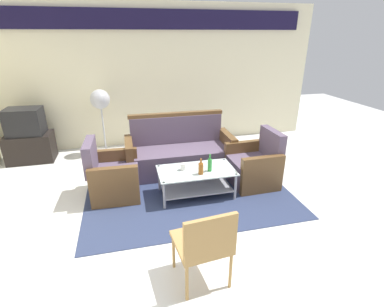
% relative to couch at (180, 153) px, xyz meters
% --- Properties ---
extents(ground_plane, '(14.00, 14.00, 0.00)m').
position_rel_couch_xyz_m(ground_plane, '(-0.04, -1.49, -0.32)').
color(ground_plane, white).
extents(wall_back, '(6.52, 0.19, 2.80)m').
position_rel_couch_xyz_m(wall_back, '(-0.04, 1.57, 1.16)').
color(wall_back, beige).
rests_on(wall_back, ground).
extents(rug, '(2.98, 2.25, 0.01)m').
position_rel_couch_xyz_m(rug, '(-0.03, -0.73, -0.31)').
color(rug, '#2D3856').
rests_on(rug, ground).
extents(couch, '(1.80, 0.75, 0.96)m').
position_rel_couch_xyz_m(couch, '(0.00, 0.00, 0.00)').
color(couch, '#5B4C60').
rests_on(couch, rug).
extents(armchair_left, '(0.73, 0.78, 0.85)m').
position_rel_couch_xyz_m(armchair_left, '(-1.11, -0.59, -0.03)').
color(armchair_left, '#5B4C60').
rests_on(armchair_left, rug).
extents(armchair_right, '(0.72, 0.78, 0.85)m').
position_rel_couch_xyz_m(armchair_right, '(1.05, -0.72, -0.03)').
color(armchair_right, '#5B4C60').
rests_on(armchair_right, rug).
extents(coffee_table, '(1.10, 0.60, 0.40)m').
position_rel_couch_xyz_m(coffee_table, '(0.07, -0.88, -0.04)').
color(coffee_table, silver).
rests_on(coffee_table, rug).
extents(bottle_brown, '(0.07, 0.07, 0.23)m').
position_rel_couch_xyz_m(bottle_brown, '(0.10, -1.02, 0.18)').
color(bottle_brown, brown).
rests_on(bottle_brown, coffee_table).
extents(bottle_green, '(0.06, 0.06, 0.26)m').
position_rel_couch_xyz_m(bottle_green, '(0.25, -0.96, 0.19)').
color(bottle_green, '#2D8C38').
rests_on(bottle_green, coffee_table).
extents(cup, '(0.08, 0.08, 0.10)m').
position_rel_couch_xyz_m(cup, '(-0.11, -0.84, 0.14)').
color(cup, silver).
rests_on(cup, coffee_table).
extents(tv_stand, '(0.80, 0.50, 0.52)m').
position_rel_couch_xyz_m(tv_stand, '(-2.62, 1.06, -0.06)').
color(tv_stand, black).
rests_on(tv_stand, ground).
extents(television, '(0.62, 0.47, 0.48)m').
position_rel_couch_xyz_m(television, '(-2.62, 1.07, 0.44)').
color(television, black).
rests_on(television, tv_stand).
extents(pedestal_fan, '(0.36, 0.36, 1.27)m').
position_rel_couch_xyz_m(pedestal_fan, '(-1.28, 1.11, 0.70)').
color(pedestal_fan, '#2D2D33').
rests_on(pedestal_fan, ground).
extents(wicker_chair, '(0.53, 0.53, 0.84)m').
position_rel_couch_xyz_m(wicker_chair, '(-0.26, -2.50, 0.18)').
color(wicker_chair, '#AD844C').
rests_on(wicker_chair, ground).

